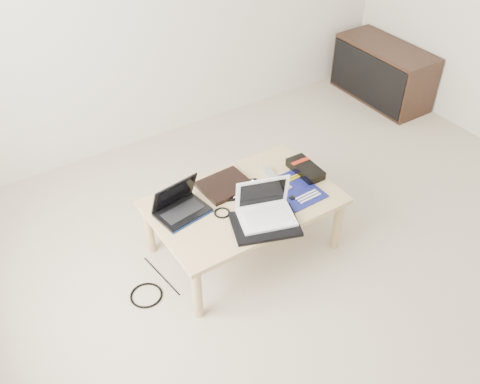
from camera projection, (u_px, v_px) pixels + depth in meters
ground at (335, 277)px, 3.23m from camera, size 4.00×4.00×0.00m
coffee_table at (244, 206)px, 3.19m from camera, size 1.10×0.70×0.40m
media_cabinet at (382, 73)px, 4.76m from camera, size 0.41×0.90×0.50m
book at (225, 185)px, 3.25m from camera, size 0.30×0.26×0.03m
netbook at (180, 206)px, 3.05m from camera, size 0.32×0.25×0.20m
tablet at (241, 190)px, 3.23m from camera, size 0.28×0.25×0.01m
remote at (273, 179)px, 3.30m from camera, size 0.11×0.25×0.02m
neoprene_sleeve at (265, 224)px, 2.98m from camera, size 0.44×0.38×0.02m
white_laptop at (265, 209)px, 3.00m from camera, size 0.36×0.30×0.22m
motherboard at (295, 190)px, 3.23m from camera, size 0.27×0.34×0.02m
gpu_box at (305, 169)px, 3.35m from camera, size 0.13×0.26×0.06m
cable_coil at (222, 213)px, 3.07m from camera, size 0.11×0.11×0.01m
floor_cable_coil at (146, 295)px, 3.11m from camera, size 0.24×0.24×0.01m
floor_cable_trail at (162, 276)px, 3.23m from camera, size 0.05×0.38×0.01m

